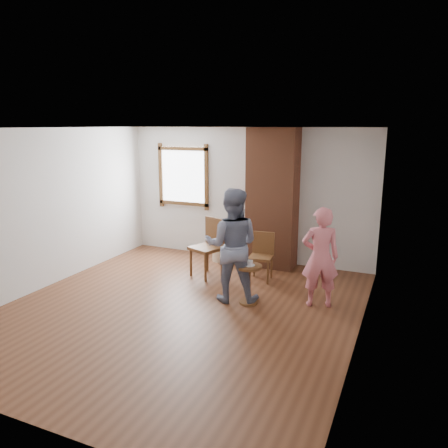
{
  "coord_description": "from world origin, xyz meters",
  "views": [
    {
      "loc": [
        2.99,
        -5.2,
        2.65
      ],
      "look_at": [
        0.36,
        0.8,
        1.15
      ],
      "focal_mm": 35.0,
      "sensor_mm": 36.0,
      "label": 1
    }
  ],
  "objects_px": {
    "stoneware_crock": "(221,249)",
    "man": "(232,245)",
    "side_table": "(249,278)",
    "person_pink": "(320,257)",
    "dining_chair_right": "(262,253)",
    "dining_chair_left": "(210,244)"
  },
  "relations": [
    {
      "from": "dining_chair_right",
      "to": "side_table",
      "type": "relative_size",
      "value": 1.38
    },
    {
      "from": "stoneware_crock",
      "to": "dining_chair_right",
      "type": "relative_size",
      "value": 0.57
    },
    {
      "from": "side_table",
      "to": "man",
      "type": "height_order",
      "value": "man"
    },
    {
      "from": "dining_chair_left",
      "to": "dining_chair_right",
      "type": "relative_size",
      "value": 1.25
    },
    {
      "from": "side_table",
      "to": "dining_chair_right",
      "type": "bearing_deg",
      "value": 98.55
    },
    {
      "from": "side_table",
      "to": "man",
      "type": "relative_size",
      "value": 0.34
    },
    {
      "from": "side_table",
      "to": "man",
      "type": "xyz_separation_m",
      "value": [
        -0.29,
        0.03,
        0.47
      ]
    },
    {
      "from": "stoneware_crock",
      "to": "dining_chair_right",
      "type": "xyz_separation_m",
      "value": [
        1.08,
        -0.69,
        0.23
      ]
    },
    {
      "from": "side_table",
      "to": "stoneware_crock",
      "type": "bearing_deg",
      "value": 124.84
    },
    {
      "from": "dining_chair_left",
      "to": "stoneware_crock",
      "type": "bearing_deg",
      "value": 122.75
    },
    {
      "from": "stoneware_crock",
      "to": "person_pink",
      "type": "distance_m",
      "value": 2.69
    },
    {
      "from": "person_pink",
      "to": "dining_chair_left",
      "type": "bearing_deg",
      "value": -35.28
    },
    {
      "from": "stoneware_crock",
      "to": "person_pink",
      "type": "relative_size",
      "value": 0.31
    },
    {
      "from": "person_pink",
      "to": "dining_chair_right",
      "type": "bearing_deg",
      "value": -52.88
    },
    {
      "from": "stoneware_crock",
      "to": "dining_chair_left",
      "type": "relative_size",
      "value": 0.45
    },
    {
      "from": "dining_chair_left",
      "to": "person_pink",
      "type": "bearing_deg",
      "value": 6.98
    },
    {
      "from": "man",
      "to": "stoneware_crock",
      "type": "bearing_deg",
      "value": -77.28
    },
    {
      "from": "dining_chair_right",
      "to": "side_table",
      "type": "distance_m",
      "value": 1.1
    },
    {
      "from": "dining_chair_right",
      "to": "person_pink",
      "type": "height_order",
      "value": "person_pink"
    },
    {
      "from": "side_table",
      "to": "man",
      "type": "distance_m",
      "value": 0.55
    },
    {
      "from": "dining_chair_right",
      "to": "side_table",
      "type": "height_order",
      "value": "dining_chair_right"
    },
    {
      "from": "stoneware_crock",
      "to": "man",
      "type": "height_order",
      "value": "man"
    }
  ]
}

